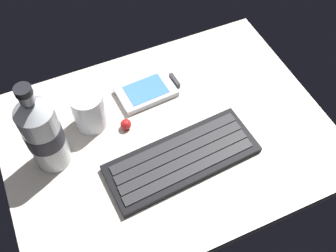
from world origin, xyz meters
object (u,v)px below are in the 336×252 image
keyboard (183,158)px  trackball_mouse (126,124)px  water_bottle (43,132)px  handheld_device (149,91)px  juice_cup (89,112)px

keyboard → trackball_mouse: size_ratio=13.49×
keyboard → water_bottle: bearing=155.1°
handheld_device → keyboard: bearing=-91.6°
keyboard → water_bottle: size_ratio=1.43×
keyboard → trackball_mouse: (-7.15, 11.53, 0.29)cm
keyboard → trackball_mouse: 13.57cm
keyboard → juice_cup: (-13.12, 15.39, 3.10)cm
handheld_device → juice_cup: size_ratio=1.55×
water_bottle → trackball_mouse: size_ratio=9.45×
juice_cup → water_bottle: 11.60cm
trackball_mouse → handheld_device: bearing=40.4°
keyboard → trackball_mouse: bearing=121.8°
water_bottle → trackball_mouse: 17.06cm
handheld_device → water_bottle: bearing=-161.3°
trackball_mouse → juice_cup: bearing=147.1°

